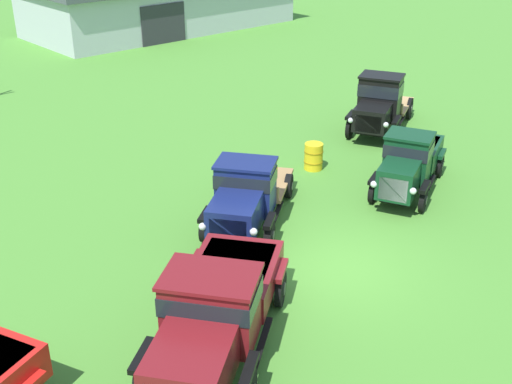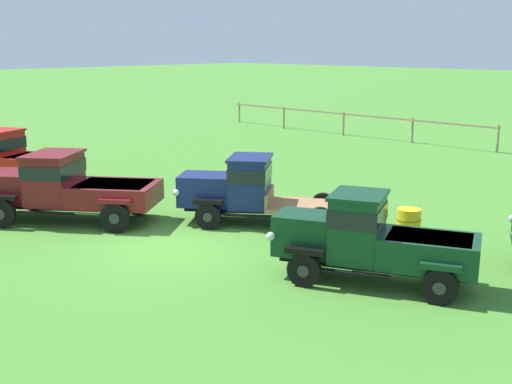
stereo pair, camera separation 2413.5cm
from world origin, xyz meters
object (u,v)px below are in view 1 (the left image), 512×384
at_px(farm_shed, 162,3).
at_px(vintage_truck_second_in_line, 215,309).
at_px(oil_drum_beside_row, 314,156).
at_px(vintage_truck_midrow_center, 244,196).
at_px(vintage_truck_far_side, 409,161).
at_px(vintage_truck_back_of_row, 379,104).

distance_m(farm_shed, vintage_truck_second_in_line, 34.78).
distance_m(vintage_truck_second_in_line, oil_drum_beside_row, 10.14).
bearing_deg(vintage_truck_midrow_center, vintage_truck_far_side, -15.77).
xyz_separation_m(vintage_truck_second_in_line, vintage_truck_far_side, (9.54, 2.10, -0.05)).
height_order(vintage_truck_midrow_center, vintage_truck_back_of_row, vintage_truck_back_of_row).
bearing_deg(farm_shed, oil_drum_beside_row, -113.12).
bearing_deg(vintage_truck_far_side, oil_drum_beside_row, 106.20).
bearing_deg(oil_drum_beside_row, vintage_truck_midrow_center, -160.20).
xyz_separation_m(vintage_truck_midrow_center, vintage_truck_back_of_row, (9.13, 2.44, 0.17)).
bearing_deg(oil_drum_beside_row, vintage_truck_far_side, -73.80).
relative_size(vintage_truck_midrow_center, vintage_truck_far_side, 1.09).
distance_m(vintage_truck_back_of_row, oil_drum_beside_row, 4.64).
bearing_deg(vintage_truck_back_of_row, vintage_truck_far_side, -131.72).
bearing_deg(vintage_truck_second_in_line, vintage_truck_far_side, 12.41).
xyz_separation_m(vintage_truck_back_of_row, oil_drum_beside_row, (-4.51, -0.78, -0.74)).
bearing_deg(vintage_truck_midrow_center, vintage_truck_back_of_row, 14.96).
xyz_separation_m(vintage_truck_second_in_line, vintage_truck_back_of_row, (13.11, 6.11, 0.13)).
height_order(farm_shed, vintage_truck_second_in_line, farm_shed).
bearing_deg(vintage_truck_second_in_line, vintage_truck_midrow_center, 42.61).
xyz_separation_m(farm_shed, oil_drum_beside_row, (-10.21, -23.92, -1.27)).
height_order(vintage_truck_far_side, vintage_truck_back_of_row, vintage_truck_back_of_row).
bearing_deg(vintage_truck_back_of_row, oil_drum_beside_row, -170.22).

